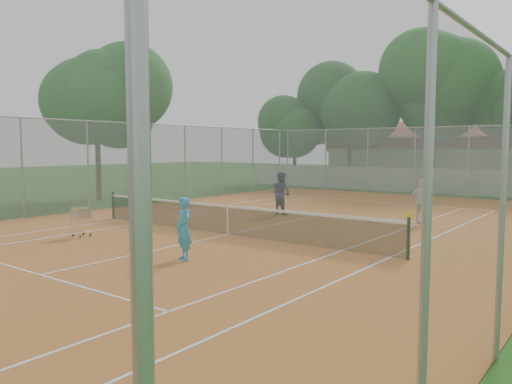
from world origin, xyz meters
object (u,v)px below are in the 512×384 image
Objects in this scene: player_far_right at (422,202)px; ball_hopper at (81,221)px; clubhouse at (443,155)px; player_far_left at (281,193)px; tennis_net at (228,220)px; player_near at (184,229)px.

player_far_right is 1.65× the size of ball_hopper.
clubhouse reaches higher than ball_hopper.
ball_hopper is at bearing 87.10° from player_far_left.
ball_hopper reaches higher than tennis_net.
tennis_net is at bearing 35.89° from ball_hopper.
player_far_right is at bearing -74.87° from clubhouse.
ball_hopper is (-1.41, -32.09, -1.68)m from clubhouse.
player_near is 0.89× the size of player_far_left.
clubhouse is at bearing -77.70° from player_far_left.
player_near is 8.99m from player_far_left.
player_far_left reaches higher than player_near.
player_far_left is (0.60, -23.91, -1.29)m from clubhouse.
player_far_right is (4.23, 5.94, 0.34)m from tennis_net.
tennis_net is at bearing 116.27° from player_far_left.
player_near is at bearing 119.58° from player_far_left.
clubhouse is at bearing 119.54° from player_near.
ball_hopper is at bearing -137.74° from tennis_net.
clubhouse reaches higher than player_far_right.
player_far_left is (-2.88, 8.52, 0.10)m from player_near.
clubhouse is 23.92m from player_far_right.
player_far_left reaches higher than tennis_net.
player_far_right is at bearing -160.48° from player_far_left.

